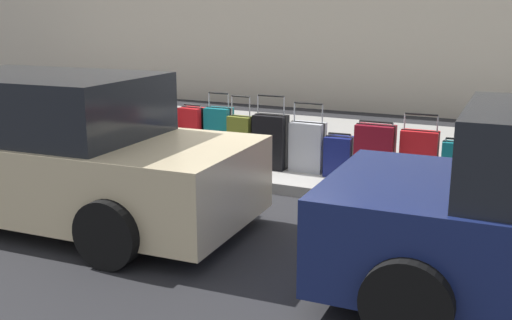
% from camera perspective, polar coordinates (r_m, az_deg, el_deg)
% --- Properties ---
extents(ground_plane, '(40.00, 40.00, 0.00)m').
position_cam_1_polar(ground_plane, '(7.86, -1.79, -2.77)').
color(ground_plane, black).
extents(sidewalk_curb, '(18.00, 5.00, 0.14)m').
position_cam_1_polar(sidewalk_curb, '(10.05, 4.82, 1.28)').
color(sidewalk_curb, gray).
rests_on(sidewalk_curb, ground_plane).
extents(suitcase_olive_1, '(0.40, 0.24, 0.68)m').
position_cam_1_polar(suitcase_olive_1, '(7.67, 22.62, -0.78)').
color(suitcase_olive_1, '#59601E').
rests_on(suitcase_olive_1, sidewalk_curb).
extents(suitcase_teal_2, '(0.50, 0.22, 0.64)m').
position_cam_1_polar(suitcase_teal_2, '(7.70, 18.93, -0.55)').
color(suitcase_teal_2, '#0F606B').
rests_on(suitcase_teal_2, sidewalk_curb).
extents(suitcase_red_3, '(0.47, 0.22, 0.90)m').
position_cam_1_polar(suitcase_red_3, '(7.80, 15.13, 0.26)').
color(suitcase_red_3, red).
rests_on(suitcase_red_3, sidewalk_curb).
extents(suitcase_maroon_4, '(0.49, 0.25, 0.78)m').
position_cam_1_polar(suitcase_maroon_4, '(7.79, 11.16, 0.65)').
color(suitcase_maroon_4, maroon).
rests_on(suitcase_maroon_4, sidewalk_curb).
extents(suitcase_navy_5, '(0.37, 0.27, 0.58)m').
position_cam_1_polar(suitcase_navy_5, '(7.96, 7.85, 0.33)').
color(suitcase_navy_5, navy).
rests_on(suitcase_navy_5, sidewalk_curb).
extents(suitcase_silver_6, '(0.47, 0.25, 0.94)m').
position_cam_1_polar(suitcase_silver_6, '(8.15, 4.90, 1.25)').
color(suitcase_silver_6, '#9EA0A8').
rests_on(suitcase_silver_6, sidewalk_curb).
extents(suitcase_black_7, '(0.46, 0.26, 1.03)m').
position_cam_1_polar(suitcase_black_7, '(8.26, 1.39, 1.74)').
color(suitcase_black_7, black).
rests_on(suitcase_black_7, sidewalk_curb).
extents(suitcase_olive_8, '(0.36, 0.22, 0.99)m').
position_cam_1_polar(suitcase_olive_8, '(8.45, -1.44, 1.84)').
color(suitcase_olive_8, '#59601E').
rests_on(suitcase_olive_8, sidewalk_curb).
extents(suitcase_teal_9, '(0.38, 0.25, 1.00)m').
position_cam_1_polar(suitcase_teal_9, '(8.75, -3.51, 2.47)').
color(suitcase_teal_9, '#0F606B').
rests_on(suitcase_teal_9, sidewalk_curb).
extents(suitcase_red_10, '(0.37, 0.27, 0.81)m').
position_cam_1_polar(suitcase_red_10, '(8.92, -6.01, 2.58)').
color(suitcase_red_10, red).
rests_on(suitcase_red_10, sidewalk_curb).
extents(suitcase_maroon_11, '(0.46, 0.24, 0.98)m').
position_cam_1_polar(suitcase_maroon_11, '(9.13, -8.67, 2.44)').
color(suitcase_maroon_11, maroon).
rests_on(suitcase_maroon_11, sidewalk_curb).
extents(fire_hydrant, '(0.39, 0.21, 0.85)m').
position_cam_1_polar(fire_hydrant, '(9.51, -11.78, 3.47)').
color(fire_hydrant, '#99999E').
rests_on(fire_hydrant, sidewalk_curb).
extents(bollard_post, '(0.14, 0.14, 0.88)m').
position_cam_1_polar(bollard_post, '(9.79, -15.19, 3.53)').
color(bollard_post, '#333338').
rests_on(bollard_post, sidewalk_curb).
extents(parked_car_beige_1, '(4.74, 2.16, 1.60)m').
position_cam_1_polar(parked_car_beige_1, '(6.98, -19.29, 0.71)').
color(parked_car_beige_1, tan).
rests_on(parked_car_beige_1, ground_plane).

